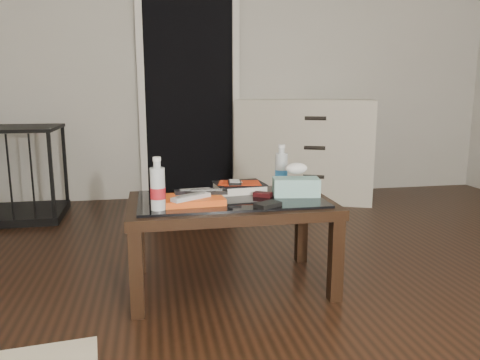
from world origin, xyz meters
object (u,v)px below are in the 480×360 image
at_px(dresser, 305,150).
at_px(water_bottle_right, 281,166).
at_px(pet_crate, 1,189).
at_px(water_bottle_left, 158,184).
at_px(tissue_box, 296,187).
at_px(coffee_table, 230,210).
at_px(textbook, 240,187).

xyz_separation_m(dresser, water_bottle_right, (-0.68, -1.62, 0.13)).
bearing_deg(pet_crate, water_bottle_left, -56.61).
bearing_deg(water_bottle_left, water_bottle_right, 27.75).
relative_size(water_bottle_right, tissue_box, 1.03).
distance_m(pet_crate, water_bottle_right, 2.33).
distance_m(coffee_table, water_bottle_left, 0.43).
distance_m(pet_crate, water_bottle_left, 2.13).
xyz_separation_m(dresser, textbook, (-0.92, -1.67, 0.03)).
bearing_deg(textbook, coffee_table, -124.68).
distance_m(coffee_table, tissue_box, 0.35).
height_order(coffee_table, water_bottle_left, water_bottle_left).
xyz_separation_m(pet_crate, water_bottle_right, (1.84, -1.39, 0.35)).
height_order(water_bottle_left, tissue_box, water_bottle_left).
bearing_deg(tissue_box, water_bottle_right, 105.60).
xyz_separation_m(coffee_table, dresser, (0.99, 1.81, 0.05)).
bearing_deg(water_bottle_left, tissue_box, 12.64).
bearing_deg(pet_crate, tissue_box, -40.97).
bearing_deg(water_bottle_right, pet_crate, 142.96).
height_order(water_bottle_right, tissue_box, water_bottle_right).
relative_size(coffee_table, tissue_box, 4.35).
bearing_deg(coffee_table, tissue_box, -1.63).
xyz_separation_m(pet_crate, textbook, (1.60, -1.44, 0.25)).
xyz_separation_m(textbook, water_bottle_right, (0.24, 0.05, 0.10)).
bearing_deg(coffee_table, dresser, 61.22).
relative_size(pet_crate, tissue_box, 3.94).
height_order(coffee_table, pet_crate, pet_crate).
bearing_deg(textbook, water_bottle_left, -151.36).
bearing_deg(coffee_table, pet_crate, 134.09).
bearing_deg(water_bottle_left, dresser, 55.65).
height_order(dresser, water_bottle_left, dresser).
distance_m(pet_crate, tissue_box, 2.46).
relative_size(water_bottle_left, water_bottle_right, 1.00).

